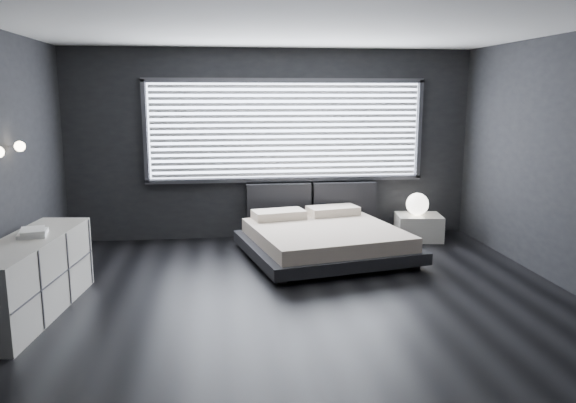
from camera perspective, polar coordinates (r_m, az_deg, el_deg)
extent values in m
plane|color=black|center=(6.02, 1.01, -9.97)|extent=(6.00, 6.00, 0.00)
plane|color=white|center=(5.67, 1.11, 17.52)|extent=(6.00, 6.00, 0.00)
cube|color=black|center=(8.39, -1.60, 5.79)|extent=(6.00, 0.04, 2.80)
cube|color=black|center=(3.03, 8.41, -3.48)|extent=(6.00, 0.04, 2.80)
cube|color=black|center=(6.78, 27.07, 3.39)|extent=(0.04, 5.50, 2.80)
cube|color=white|center=(8.38, -0.22, 7.23)|extent=(4.00, 0.02, 1.38)
cube|color=#47474C|center=(8.36, -14.33, 6.88)|extent=(0.06, 0.08, 1.48)
cube|color=#47474C|center=(8.83, 13.17, 7.13)|extent=(0.06, 0.08, 1.48)
cube|color=#47474C|center=(8.33, -0.20, 12.23)|extent=(4.14, 0.08, 0.06)
cube|color=#47474C|center=(8.43, -0.19, 2.26)|extent=(4.14, 0.08, 0.06)
cube|color=silver|center=(8.32, -0.17, 7.20)|extent=(3.94, 0.03, 1.32)
cube|color=black|center=(8.41, -0.94, 0.09)|extent=(0.96, 0.16, 0.52)
cube|color=black|center=(8.57, 5.72, 0.24)|extent=(0.96, 0.16, 0.52)
cylinder|color=silver|center=(6.61, -26.17, 5.05)|extent=(0.10, 0.02, 0.02)
sphere|color=#FFE5B7|center=(6.59, -25.59, 5.08)|extent=(0.11, 0.11, 0.11)
cube|color=black|center=(6.53, -0.72, -7.95)|extent=(0.13, 0.13, 0.07)
cube|color=black|center=(7.24, 12.70, -6.31)|extent=(0.13, 0.13, 0.07)
cube|color=black|center=(7.97, -4.26, -4.48)|extent=(0.13, 0.13, 0.07)
cube|color=black|center=(8.57, 7.21, -3.45)|extent=(0.13, 0.13, 0.07)
cube|color=black|center=(7.49, 3.81, -4.59)|extent=(2.39, 2.32, 0.15)
cube|color=beige|center=(7.45, 3.82, -3.36)|extent=(2.15, 2.15, 0.19)
cube|color=beige|center=(7.93, -0.95, -1.32)|extent=(0.79, 0.53, 0.12)
cube|color=beige|center=(8.22, 4.58, -0.92)|extent=(0.79, 0.53, 0.12)
cube|color=beige|center=(8.60, 13.11, -2.55)|extent=(0.71, 0.62, 0.38)
sphere|color=white|center=(8.51, 13.00, -0.25)|extent=(0.33, 0.33, 0.33)
cube|color=beige|center=(6.07, -24.69, -7.00)|extent=(0.77, 1.97, 0.77)
cube|color=#47474C|center=(5.96, -22.30, -7.13)|extent=(0.25, 1.88, 0.75)
cube|color=silver|center=(6.10, -24.50, -2.96)|extent=(0.31, 0.38, 0.04)
cube|color=silver|center=(6.07, -24.49, -2.69)|extent=(0.29, 0.35, 0.03)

